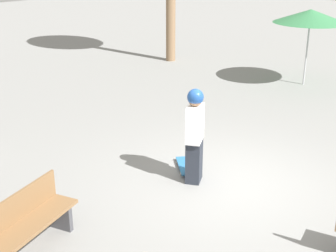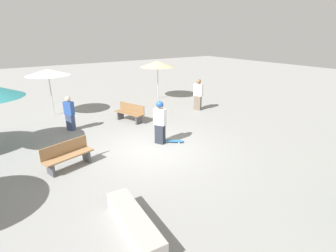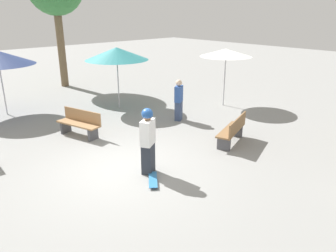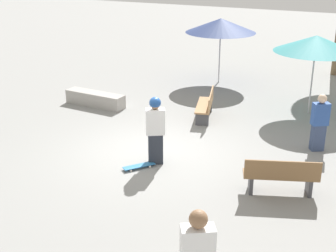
{
  "view_description": "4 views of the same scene",
  "coord_description": "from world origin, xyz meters",
  "px_view_note": "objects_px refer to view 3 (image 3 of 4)",
  "views": [
    {
      "loc": [
        4.4,
        -6.0,
        3.93
      ],
      "look_at": [
        -0.93,
        -0.56,
        1.0
      ],
      "focal_mm": 50.0,
      "sensor_mm": 36.0,
      "label": 1
    },
    {
      "loc": [
        4.59,
        7.76,
        4.13
      ],
      "look_at": [
        -0.63,
        0.05,
        0.8
      ],
      "focal_mm": 28.0,
      "sensor_mm": 36.0,
      "label": 2
    },
    {
      "loc": [
        -6.37,
        4.35,
        3.94
      ],
      "look_at": [
        -0.6,
        -0.92,
        1.14
      ],
      "focal_mm": 35.0,
      "sensor_mm": 36.0,
      "label": 3
    },
    {
      "loc": [
        -9.91,
        -5.09,
        5.06
      ],
      "look_at": [
        -0.37,
        -0.6,
        0.97
      ],
      "focal_mm": 50.0,
      "sensor_mm": 36.0,
      "label": 4
    }
  ],
  "objects_px": {
    "shade_umbrella_teal": "(117,54)",
    "bystander_watching": "(179,100)",
    "shade_umbrella_white": "(226,53)",
    "skateboard": "(153,180)",
    "skater_main": "(148,139)",
    "bench_far": "(80,123)",
    "bench_near": "(233,130)"
  },
  "relations": [
    {
      "from": "skateboard",
      "to": "bench_near",
      "type": "xyz_separation_m",
      "value": [
        0.2,
        -3.37,
        0.37
      ]
    },
    {
      "from": "skater_main",
      "to": "bystander_watching",
      "type": "distance_m",
      "value": 4.3
    },
    {
      "from": "shade_umbrella_teal",
      "to": "shade_umbrella_white",
      "type": "bearing_deg",
      "value": -127.83
    },
    {
      "from": "shade_umbrella_teal",
      "to": "bench_far",
      "type": "bearing_deg",
      "value": 123.62
    },
    {
      "from": "skateboard",
      "to": "bench_near",
      "type": "bearing_deg",
      "value": 131.99
    },
    {
      "from": "bench_far",
      "to": "shade_umbrella_white",
      "type": "height_order",
      "value": "shade_umbrella_white"
    },
    {
      "from": "shade_umbrella_teal",
      "to": "skateboard",
      "type": "bearing_deg",
      "value": 152.6
    },
    {
      "from": "skater_main",
      "to": "shade_umbrella_teal",
      "type": "distance_m",
      "value": 6.22
    },
    {
      "from": "bench_far",
      "to": "bystander_watching",
      "type": "bearing_deg",
      "value": -121.91
    },
    {
      "from": "shade_umbrella_white",
      "to": "bench_near",
      "type": "bearing_deg",
      "value": 132.18
    },
    {
      "from": "skater_main",
      "to": "bystander_watching",
      "type": "bearing_deg",
      "value": -174.85
    },
    {
      "from": "skater_main",
      "to": "skateboard",
      "type": "bearing_deg",
      "value": 32.66
    },
    {
      "from": "bench_near",
      "to": "bystander_watching",
      "type": "distance_m",
      "value": 2.8
    },
    {
      "from": "bench_near",
      "to": "bench_far",
      "type": "bearing_deg",
      "value": 110.3
    },
    {
      "from": "skateboard",
      "to": "bystander_watching",
      "type": "relative_size",
      "value": 0.49
    },
    {
      "from": "skater_main",
      "to": "bench_far",
      "type": "relative_size",
      "value": 1.03
    },
    {
      "from": "bystander_watching",
      "to": "skateboard",
      "type": "bearing_deg",
      "value": 6.24
    },
    {
      "from": "skater_main",
      "to": "shade_umbrella_white",
      "type": "relative_size",
      "value": 0.71
    },
    {
      "from": "shade_umbrella_teal",
      "to": "bystander_watching",
      "type": "relative_size",
      "value": 1.67
    },
    {
      "from": "bench_far",
      "to": "skateboard",
      "type": "bearing_deg",
      "value": 161.17
    },
    {
      "from": "skater_main",
      "to": "shade_umbrella_white",
      "type": "xyz_separation_m",
      "value": [
        2.65,
        -6.34,
        1.32
      ]
    },
    {
      "from": "skater_main",
      "to": "shade_umbrella_teal",
      "type": "height_order",
      "value": "shade_umbrella_teal"
    },
    {
      "from": "shade_umbrella_teal",
      "to": "skater_main",
      "type": "bearing_deg",
      "value": 152.55
    },
    {
      "from": "bench_far",
      "to": "shade_umbrella_teal",
      "type": "relative_size",
      "value": 0.65
    },
    {
      "from": "shade_umbrella_white",
      "to": "bystander_watching",
      "type": "height_order",
      "value": "shade_umbrella_white"
    },
    {
      "from": "bench_near",
      "to": "shade_umbrella_teal",
      "type": "xyz_separation_m",
      "value": [
        5.64,
        0.34,
        1.82
      ]
    },
    {
      "from": "skateboard",
      "to": "bench_far",
      "type": "height_order",
      "value": "bench_far"
    },
    {
      "from": "bystander_watching",
      "to": "skater_main",
      "type": "bearing_deg",
      "value": 3.44
    },
    {
      "from": "bench_far",
      "to": "shade_umbrella_white",
      "type": "distance_m",
      "value": 6.66
    },
    {
      "from": "skater_main",
      "to": "bench_far",
      "type": "xyz_separation_m",
      "value": [
        3.52,
        0.01,
        -0.5
      ]
    },
    {
      "from": "bench_near",
      "to": "skater_main",
      "type": "bearing_deg",
      "value": 155.83
    },
    {
      "from": "skateboard",
      "to": "shade_umbrella_white",
      "type": "distance_m",
      "value": 7.58
    }
  ]
}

